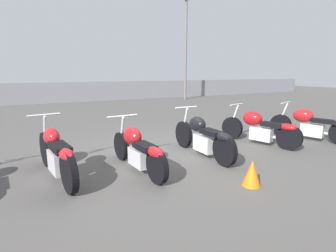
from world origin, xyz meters
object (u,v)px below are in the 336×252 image
motorcycle_slot_4 (260,128)px  traffic_cone_near (252,173)px  motorcycle_slot_3 (203,136)px  light_pole_left (186,39)px  motorcycle_slot_2 (138,149)px  motorcycle_slot_5 (311,124)px  motorcycle_slot_1 (56,154)px

motorcycle_slot_4 → traffic_cone_near: bearing=-155.6°
motorcycle_slot_3 → light_pole_left: bearing=60.1°
traffic_cone_near → motorcycle_slot_3: bearing=82.8°
motorcycle_slot_4 → traffic_cone_near: motorcycle_slot_4 is taller
light_pole_left → motorcycle_slot_2: (-7.71, -10.91, -3.52)m
motorcycle_slot_4 → motorcycle_slot_5: bearing=-28.8°
motorcycle_slot_1 → motorcycle_slot_3: bearing=-11.3°
motorcycle_slot_2 → motorcycle_slot_5: size_ratio=0.98×
motorcycle_slot_3 → motorcycle_slot_2: bearing=-174.2°
motorcycle_slot_2 → motorcycle_slot_4: bearing=-0.3°
motorcycle_slot_1 → motorcycle_slot_4: bearing=-8.7°
light_pole_left → motorcycle_slot_5: size_ratio=3.20×
motorcycle_slot_1 → motorcycle_slot_4: 4.68m
motorcycle_slot_4 → traffic_cone_near: (-2.01, -1.74, -0.21)m
motorcycle_slot_1 → motorcycle_slot_2: 1.37m
motorcycle_slot_5 → traffic_cone_near: 3.81m
motorcycle_slot_3 → motorcycle_slot_4: 1.81m
light_pole_left → motorcycle_slot_4: bearing=-112.3°
motorcycle_slot_2 → motorcycle_slot_5: (4.87, -0.05, 0.02)m
motorcycle_slot_2 → motorcycle_slot_3: 1.55m
motorcycle_slot_2 → motorcycle_slot_4: motorcycle_slot_4 is taller
light_pole_left → motorcycle_slot_1: light_pole_left is taller
motorcycle_slot_1 → motorcycle_slot_4: size_ratio=1.04×
motorcycle_slot_2 → motorcycle_slot_3: bearing=0.8°
motorcycle_slot_4 → motorcycle_slot_5: motorcycle_slot_5 is taller
light_pole_left → motorcycle_slot_5: light_pole_left is taller
motorcycle_slot_4 → traffic_cone_near: 2.67m
motorcycle_slot_5 → traffic_cone_near: size_ratio=4.88×
motorcycle_slot_2 → motorcycle_slot_3: size_ratio=0.95×
light_pole_left → motorcycle_slot_3: bearing=-119.8°
motorcycle_slot_2 → traffic_cone_near: (1.34, -1.46, -0.20)m
light_pole_left → motorcycle_slot_3: size_ratio=3.09×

